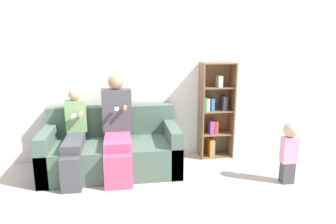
{
  "coord_description": "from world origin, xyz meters",
  "views": [
    {
      "loc": [
        0.02,
        -3.24,
        1.65
      ],
      "look_at": [
        0.62,
        0.58,
        0.75
      ],
      "focal_mm": 32.0,
      "sensor_mm": 36.0,
      "label": 1
    }
  ],
  "objects_px": {
    "adult_seated": "(117,125)",
    "bookshelf": "(215,113)",
    "couch": "(112,150)",
    "child_seated": "(74,137)",
    "toddler_standing": "(289,149)"
  },
  "relations": [
    {
      "from": "adult_seated",
      "to": "child_seated",
      "type": "xyz_separation_m",
      "value": [
        -0.53,
        -0.05,
        -0.11
      ]
    },
    {
      "from": "couch",
      "to": "child_seated",
      "type": "xyz_separation_m",
      "value": [
        -0.45,
        -0.14,
        0.26
      ]
    },
    {
      "from": "child_seated",
      "to": "bookshelf",
      "type": "distance_m",
      "value": 1.98
    },
    {
      "from": "adult_seated",
      "to": "bookshelf",
      "type": "distance_m",
      "value": 1.45
    },
    {
      "from": "couch",
      "to": "adult_seated",
      "type": "relative_size",
      "value": 1.36
    },
    {
      "from": "couch",
      "to": "toddler_standing",
      "type": "height_order",
      "value": "couch"
    },
    {
      "from": "adult_seated",
      "to": "child_seated",
      "type": "distance_m",
      "value": 0.54
    },
    {
      "from": "couch",
      "to": "child_seated",
      "type": "height_order",
      "value": "child_seated"
    },
    {
      "from": "adult_seated",
      "to": "child_seated",
      "type": "bearing_deg",
      "value": -174.5
    },
    {
      "from": "child_seated",
      "to": "adult_seated",
      "type": "bearing_deg",
      "value": 5.5
    },
    {
      "from": "adult_seated",
      "to": "bookshelf",
      "type": "height_order",
      "value": "bookshelf"
    },
    {
      "from": "bookshelf",
      "to": "toddler_standing",
      "type": "bearing_deg",
      "value": -59.35
    },
    {
      "from": "couch",
      "to": "bookshelf",
      "type": "bearing_deg",
      "value": 12.03
    },
    {
      "from": "couch",
      "to": "child_seated",
      "type": "distance_m",
      "value": 0.53
    },
    {
      "from": "adult_seated",
      "to": "couch",
      "type": "bearing_deg",
      "value": 132.48
    }
  ]
}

